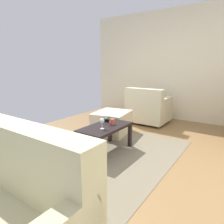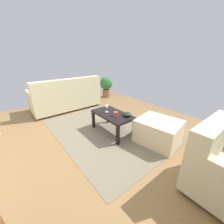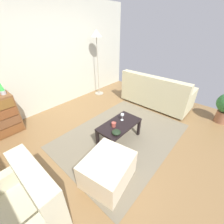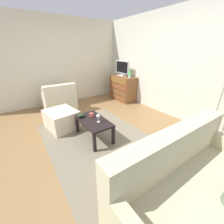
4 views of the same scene
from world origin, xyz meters
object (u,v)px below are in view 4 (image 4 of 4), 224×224
mug (91,115)px  ottoman (62,119)px  tv (122,68)px  armchair (59,99)px  lava_lamp (130,73)px  wine_glass (98,116)px  dresser (123,88)px  coffee_table (94,122)px  couch_large (190,185)px  bowl_decorative (81,115)px

mug → ottoman: mug is taller
tv → armchair: size_ratio=0.75×
lava_lamp → wine_glass: size_ratio=2.10×
dresser → coffee_table: size_ratio=1.15×
dresser → couch_large: (3.43, -1.80, -0.08)m
tv → wine_glass: bearing=-47.7°
tv → couch_large: (3.50, -1.82, -0.75)m
lava_lamp → bowl_decorative: size_ratio=2.10×
bowl_decorative → coffee_table: bearing=28.2°
dresser → ottoman: bearing=-71.2°
dresser → tv: tv is taller
couch_large → ottoman: 2.69m
bowl_decorative → ottoman: bowl_decorative is taller
tv → bowl_decorative: size_ratio=4.07×
mug → ottoman: 0.82m
couch_large → armchair: (-3.69, -0.34, -0.01)m
coffee_table → mug: bearing=168.2°
bowl_decorative → couch_large: 2.13m
lava_lamp → armchair: lava_lamp is taller
lava_lamp → bowl_decorative: 2.35m
bowl_decorative → ottoman: size_ratio=0.22×
dresser → armchair: dresser is taller
lava_lamp → wine_glass: bearing=-55.0°
bowl_decorative → lava_lamp: bearing=114.2°
tv → coffee_table: bearing=-50.4°
coffee_table → armchair: bearing=-175.3°
wine_glass → mug: bearing=-177.6°
mug → armchair: (-1.72, -0.18, -0.11)m
mug → couch_large: bearing=4.7°
dresser → couch_large: 3.88m
coffee_table → wine_glass: wine_glass is taller
lava_lamp → ottoman: lava_lamp is taller
mug → bowl_decorative: 0.22m
coffee_table → armchair: 1.86m
bowl_decorative → armchair: 1.59m
ottoman → mug: bearing=34.6°
ottoman → tv: bearing=110.1°
lava_lamp → wine_glass: 2.37m
tv → ottoman: bearing=-69.9°
tv → ottoman: size_ratio=0.91×
wine_glass → ottoman: bearing=-153.4°
mug → bowl_decorative: bearing=-127.7°
mug → ottoman: (-0.64, -0.44, -0.24)m
coffee_table → mug: (-0.13, 0.03, 0.10)m
lava_lamp → coffee_table: bearing=-58.2°
bowl_decorative → tv: bearing=123.0°
dresser → ottoman: 2.55m
couch_large → mug: bearing=-175.3°
mug → lava_lamp: bearing=119.2°
coffee_table → ottoman: bearing=-151.9°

